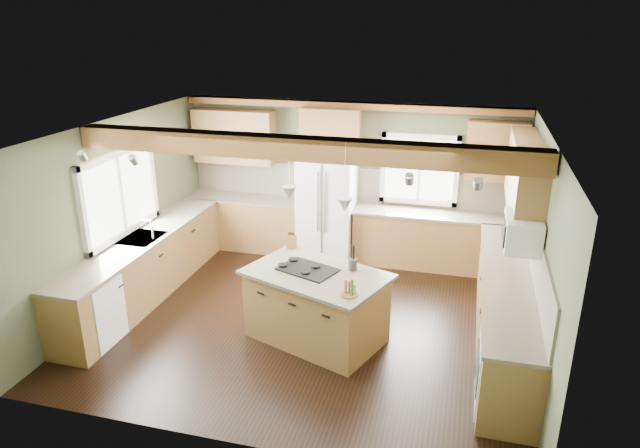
# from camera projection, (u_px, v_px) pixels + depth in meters

# --- Properties ---
(floor) EXTENTS (5.60, 5.60, 0.00)m
(floor) POSITION_uv_depth(u_px,v_px,m) (310.00, 319.00, 7.79)
(floor) COLOR black
(floor) RESTS_ON ground
(ceiling) EXTENTS (5.60, 5.60, 0.00)m
(ceiling) POSITION_uv_depth(u_px,v_px,m) (309.00, 130.00, 6.88)
(ceiling) COLOR silver
(ceiling) RESTS_ON wall_back
(wall_back) EXTENTS (5.60, 0.00, 5.60)m
(wall_back) POSITION_uv_depth(u_px,v_px,m) (350.00, 179.00, 9.60)
(wall_back) COLOR #4B553C
(wall_back) RESTS_ON ground
(wall_left) EXTENTS (0.00, 5.00, 5.00)m
(wall_left) POSITION_uv_depth(u_px,v_px,m) (118.00, 212.00, 8.01)
(wall_left) COLOR #4B553C
(wall_left) RESTS_ON ground
(wall_right) EXTENTS (0.00, 5.00, 5.00)m
(wall_right) POSITION_uv_depth(u_px,v_px,m) (539.00, 252.00, 6.66)
(wall_right) COLOR #4B553C
(wall_right) RESTS_ON ground
(ceiling_beam) EXTENTS (5.55, 0.26, 0.26)m
(ceiling_beam) POSITION_uv_depth(u_px,v_px,m) (298.00, 148.00, 6.53)
(ceiling_beam) COLOR brown
(ceiling_beam) RESTS_ON ceiling
(soffit_trim) EXTENTS (5.55, 0.20, 0.10)m
(soffit_trim) POSITION_uv_depth(u_px,v_px,m) (350.00, 105.00, 9.08)
(soffit_trim) COLOR brown
(soffit_trim) RESTS_ON ceiling
(backsplash_back) EXTENTS (5.58, 0.03, 0.58)m
(backsplash_back) POSITION_uv_depth(u_px,v_px,m) (350.00, 184.00, 9.62)
(backsplash_back) COLOR brown
(backsplash_back) RESTS_ON wall_back
(backsplash_right) EXTENTS (0.03, 3.70, 0.58)m
(backsplash_right) POSITION_uv_depth(u_px,v_px,m) (537.00, 257.00, 6.74)
(backsplash_right) COLOR brown
(backsplash_right) RESTS_ON wall_right
(base_cab_back_left) EXTENTS (2.02, 0.60, 0.88)m
(base_cab_back_left) POSITION_uv_depth(u_px,v_px,m) (246.00, 223.00, 10.06)
(base_cab_back_left) COLOR brown
(base_cab_back_left) RESTS_ON floor
(counter_back_left) EXTENTS (2.06, 0.64, 0.04)m
(counter_back_left) POSITION_uv_depth(u_px,v_px,m) (245.00, 198.00, 9.90)
(counter_back_left) COLOR brown
(counter_back_left) RESTS_ON base_cab_back_left
(base_cab_back_right) EXTENTS (2.62, 0.60, 0.88)m
(base_cab_back_right) POSITION_uv_depth(u_px,v_px,m) (435.00, 241.00, 9.27)
(base_cab_back_right) COLOR brown
(base_cab_back_right) RESTS_ON floor
(counter_back_right) EXTENTS (2.66, 0.64, 0.04)m
(counter_back_right) POSITION_uv_depth(u_px,v_px,m) (437.00, 214.00, 9.11)
(counter_back_right) COLOR brown
(counter_back_right) RESTS_ON base_cab_back_right
(base_cab_left) EXTENTS (0.60, 3.70, 0.88)m
(base_cab_left) POSITION_uv_depth(u_px,v_px,m) (146.00, 268.00, 8.28)
(base_cab_left) COLOR brown
(base_cab_left) RESTS_ON floor
(counter_left) EXTENTS (0.64, 3.74, 0.04)m
(counter_left) POSITION_uv_depth(u_px,v_px,m) (142.00, 239.00, 8.12)
(counter_left) COLOR brown
(counter_left) RESTS_ON base_cab_left
(base_cab_right) EXTENTS (0.60, 3.70, 0.88)m
(base_cab_right) POSITION_uv_depth(u_px,v_px,m) (504.00, 312.00, 7.07)
(base_cab_right) COLOR brown
(base_cab_right) RESTS_ON floor
(counter_right) EXTENTS (0.64, 3.74, 0.04)m
(counter_right) POSITION_uv_depth(u_px,v_px,m) (509.00, 278.00, 6.91)
(counter_right) COLOR brown
(counter_right) RESTS_ON base_cab_right
(upper_cab_back_left) EXTENTS (1.40, 0.35, 0.90)m
(upper_cab_back_left) POSITION_uv_depth(u_px,v_px,m) (234.00, 137.00, 9.69)
(upper_cab_back_left) COLOR brown
(upper_cab_back_left) RESTS_ON wall_back
(upper_cab_over_fridge) EXTENTS (0.96, 0.35, 0.70)m
(upper_cab_over_fridge) POSITION_uv_depth(u_px,v_px,m) (331.00, 130.00, 9.22)
(upper_cab_over_fridge) COLOR brown
(upper_cab_over_fridge) RESTS_ON wall_back
(upper_cab_right) EXTENTS (0.35, 2.20, 0.90)m
(upper_cab_right) POSITION_uv_depth(u_px,v_px,m) (525.00, 177.00, 7.29)
(upper_cab_right) COLOR brown
(upper_cab_right) RESTS_ON wall_right
(upper_cab_back_corner) EXTENTS (0.90, 0.35, 0.90)m
(upper_cab_back_corner) POSITION_uv_depth(u_px,v_px,m) (496.00, 151.00, 8.66)
(upper_cab_back_corner) COLOR brown
(upper_cab_back_corner) RESTS_ON wall_back
(window_left) EXTENTS (0.04, 1.60, 1.05)m
(window_left) POSITION_uv_depth(u_px,v_px,m) (119.00, 194.00, 7.96)
(window_left) COLOR white
(window_left) RESTS_ON wall_left
(window_back) EXTENTS (1.10, 0.04, 1.00)m
(window_back) POSITION_uv_depth(u_px,v_px,m) (420.00, 169.00, 9.22)
(window_back) COLOR white
(window_back) RESTS_ON wall_back
(sink) EXTENTS (0.50, 0.65, 0.03)m
(sink) POSITION_uv_depth(u_px,v_px,m) (142.00, 239.00, 8.12)
(sink) COLOR #262628
(sink) RESTS_ON counter_left
(faucet) EXTENTS (0.02, 0.02, 0.28)m
(faucet) POSITION_uv_depth(u_px,v_px,m) (152.00, 230.00, 8.03)
(faucet) COLOR #B2B2B7
(faucet) RESTS_ON sink
(dishwasher) EXTENTS (0.60, 0.60, 0.84)m
(dishwasher) POSITION_uv_depth(u_px,v_px,m) (91.00, 311.00, 7.10)
(dishwasher) COLOR white
(dishwasher) RESTS_ON floor
(oven) EXTENTS (0.60, 0.72, 0.84)m
(oven) POSITION_uv_depth(u_px,v_px,m) (508.00, 372.00, 5.90)
(oven) COLOR white
(oven) RESTS_ON floor
(microwave) EXTENTS (0.40, 0.70, 0.38)m
(microwave) POSITION_uv_depth(u_px,v_px,m) (523.00, 232.00, 6.58)
(microwave) COLOR white
(microwave) RESTS_ON wall_right
(pendant_left) EXTENTS (0.18, 0.18, 0.16)m
(pendant_left) POSITION_uv_depth(u_px,v_px,m) (289.00, 193.00, 6.90)
(pendant_left) COLOR #B2B2B7
(pendant_left) RESTS_ON ceiling
(pendant_right) EXTENTS (0.18, 0.18, 0.16)m
(pendant_right) POSITION_uv_depth(u_px,v_px,m) (345.00, 205.00, 6.46)
(pendant_right) COLOR #B2B2B7
(pendant_right) RESTS_ON ceiling
(refrigerator) EXTENTS (0.90, 0.74, 1.80)m
(refrigerator) POSITION_uv_depth(u_px,v_px,m) (327.00, 207.00, 9.47)
(refrigerator) COLOR white
(refrigerator) RESTS_ON floor
(island) EXTENTS (1.83, 1.47, 0.88)m
(island) POSITION_uv_depth(u_px,v_px,m) (316.00, 307.00, 7.18)
(island) COLOR brown
(island) RESTS_ON floor
(island_top) EXTENTS (1.97, 1.61, 0.04)m
(island_top) POSITION_uv_depth(u_px,v_px,m) (316.00, 274.00, 7.02)
(island_top) COLOR brown
(island_top) RESTS_ON island
(cooktop) EXTENTS (0.81, 0.67, 0.02)m
(cooktop) POSITION_uv_depth(u_px,v_px,m) (308.00, 269.00, 7.08)
(cooktop) COLOR black
(cooktop) RESTS_ON island_top
(knife_block) EXTENTS (0.13, 0.10, 0.19)m
(knife_block) POSITION_uv_depth(u_px,v_px,m) (292.00, 242.00, 7.71)
(knife_block) COLOR brown
(knife_block) RESTS_ON island_top
(utensil_crock) EXTENTS (0.16, 0.16, 0.15)m
(utensil_crock) POSITION_uv_depth(u_px,v_px,m) (353.00, 265.00, 7.07)
(utensil_crock) COLOR #453C37
(utensil_crock) RESTS_ON island_top
(bottle_tray) EXTENTS (0.26, 0.26, 0.20)m
(bottle_tray) POSITION_uv_depth(u_px,v_px,m) (349.00, 287.00, 6.43)
(bottle_tray) COLOR brown
(bottle_tray) RESTS_ON island_top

